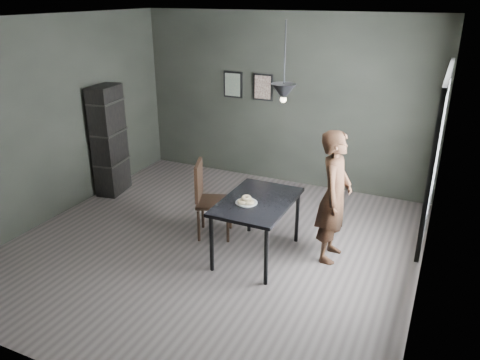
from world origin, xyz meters
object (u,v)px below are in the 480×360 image
at_px(woman, 334,197).
at_px(wood_chair, 207,195).
at_px(cafe_table, 257,206).
at_px(white_plate, 246,203).
at_px(pendant_lamp, 284,92).
at_px(shelf_unit, 109,141).

xyz_separation_m(woman, wood_chair, (-1.64, -0.13, -0.23)).
xyz_separation_m(cafe_table, woman, (0.84, 0.35, 0.14)).
distance_m(cafe_table, white_plate, 0.18).
xyz_separation_m(white_plate, pendant_lamp, (0.33, 0.24, 1.29)).
relative_size(woman, pendant_lamp, 1.88).
xyz_separation_m(wood_chair, shelf_unit, (-2.12, 0.65, 0.28)).
bearing_deg(shelf_unit, woman, -17.34).
relative_size(woman, shelf_unit, 0.93).
height_order(cafe_table, wood_chair, wood_chair).
height_order(wood_chair, pendant_lamp, pendant_lamp).
xyz_separation_m(woman, shelf_unit, (-3.76, 0.53, 0.06)).
height_order(woman, wood_chair, woman).
height_order(woman, pendant_lamp, pendant_lamp).
xyz_separation_m(white_plate, wood_chair, (-0.73, 0.37, -0.17)).
bearing_deg(shelf_unit, white_plate, -29.07).
relative_size(white_plate, shelf_unit, 0.13).
bearing_deg(wood_chair, pendant_lamp, -27.40).
bearing_deg(pendant_lamp, wood_chair, 173.43).
distance_m(woman, wood_chair, 1.66).
distance_m(white_plate, shelf_unit, 3.02).
bearing_deg(white_plate, woman, 28.11).
bearing_deg(wood_chair, cafe_table, -36.25).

